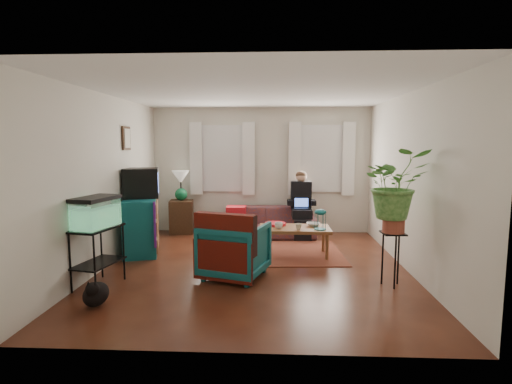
# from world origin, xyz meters

# --- Properties ---
(floor) EXTENTS (4.50, 5.00, 0.01)m
(floor) POSITION_xyz_m (0.00, 0.00, 0.00)
(floor) COLOR #4F2B14
(floor) RESTS_ON ground
(ceiling) EXTENTS (4.50, 5.00, 0.01)m
(ceiling) POSITION_xyz_m (0.00, 0.00, 2.60)
(ceiling) COLOR white
(ceiling) RESTS_ON wall_back
(wall_back) EXTENTS (4.50, 0.01, 2.60)m
(wall_back) POSITION_xyz_m (0.00, 2.50, 1.30)
(wall_back) COLOR silver
(wall_back) RESTS_ON floor
(wall_front) EXTENTS (4.50, 0.01, 2.60)m
(wall_front) POSITION_xyz_m (0.00, -2.50, 1.30)
(wall_front) COLOR silver
(wall_front) RESTS_ON floor
(wall_left) EXTENTS (0.01, 5.00, 2.60)m
(wall_left) POSITION_xyz_m (-2.25, 0.00, 1.30)
(wall_left) COLOR silver
(wall_left) RESTS_ON floor
(wall_right) EXTENTS (0.01, 5.00, 2.60)m
(wall_right) POSITION_xyz_m (2.25, 0.00, 1.30)
(wall_right) COLOR silver
(wall_right) RESTS_ON floor
(window_left) EXTENTS (1.08, 0.04, 1.38)m
(window_left) POSITION_xyz_m (-0.80, 2.48, 1.55)
(window_left) COLOR white
(window_left) RESTS_ON wall_back
(window_right) EXTENTS (1.08, 0.04, 1.38)m
(window_right) POSITION_xyz_m (1.25, 2.48, 1.55)
(window_right) COLOR white
(window_right) RESTS_ON wall_back
(curtains_left) EXTENTS (1.36, 0.06, 1.50)m
(curtains_left) POSITION_xyz_m (-0.80, 2.40, 1.55)
(curtains_left) COLOR white
(curtains_left) RESTS_ON wall_back
(curtains_right) EXTENTS (1.36, 0.06, 1.50)m
(curtains_right) POSITION_xyz_m (1.25, 2.40, 1.55)
(curtains_right) COLOR white
(curtains_right) RESTS_ON wall_back
(picture_frame) EXTENTS (0.04, 0.32, 0.40)m
(picture_frame) POSITION_xyz_m (-2.21, 0.85, 1.95)
(picture_frame) COLOR #3D2616
(picture_frame) RESTS_ON wall_left
(area_rug) EXTENTS (2.09, 1.72, 0.01)m
(area_rug) POSITION_xyz_m (0.43, 0.80, 0.01)
(area_rug) COLOR maroon
(area_rug) RESTS_ON floor
(sofa) EXTENTS (2.03, 0.84, 0.79)m
(sofa) POSITION_xyz_m (0.10, 2.05, 0.39)
(sofa) COLOR brown
(sofa) RESTS_ON floor
(seated_person) EXTENTS (0.52, 0.63, 1.20)m
(seated_person) POSITION_xyz_m (0.83, 2.07, 0.60)
(seated_person) COLOR black
(seated_person) RESTS_ON sofa
(side_table) EXTENTS (0.53, 0.53, 0.69)m
(side_table) POSITION_xyz_m (-1.65, 2.27, 0.34)
(side_table) COLOR #402618
(side_table) RESTS_ON floor
(table_lamp) EXTENTS (0.40, 0.40, 0.63)m
(table_lamp) POSITION_xyz_m (-1.65, 2.27, 0.98)
(table_lamp) COLOR white
(table_lamp) RESTS_ON side_table
(dresser) EXTENTS (0.78, 1.15, 0.94)m
(dresser) POSITION_xyz_m (-1.99, 0.75, 0.47)
(dresser) COLOR #105361
(dresser) RESTS_ON floor
(crt_tv) EXTENTS (0.69, 0.65, 0.50)m
(crt_tv) POSITION_xyz_m (-2.00, 0.85, 1.19)
(crt_tv) COLOR black
(crt_tv) RESTS_ON dresser
(aquarium_stand) EXTENTS (0.53, 0.77, 0.78)m
(aquarium_stand) POSITION_xyz_m (-2.00, -0.90, 0.39)
(aquarium_stand) COLOR black
(aquarium_stand) RESTS_ON floor
(aquarium) EXTENTS (0.48, 0.70, 0.41)m
(aquarium) POSITION_xyz_m (-2.00, -0.90, 0.99)
(aquarium) COLOR #7FD899
(aquarium) RESTS_ON aquarium_stand
(black_cat) EXTENTS (0.35, 0.45, 0.34)m
(black_cat) POSITION_xyz_m (-1.75, -1.54, 0.17)
(black_cat) COLOR black
(black_cat) RESTS_ON floor
(armchair) EXTENTS (1.02, 0.99, 0.85)m
(armchair) POSITION_xyz_m (-0.26, -0.43, 0.42)
(armchair) COLOR #115766
(armchair) RESTS_ON floor
(serape_throw) EXTENTS (0.87, 0.45, 0.70)m
(serape_throw) POSITION_xyz_m (-0.36, -0.74, 0.60)
(serape_throw) COLOR #9E0A0A
(serape_throw) RESTS_ON armchair
(coffee_table) EXTENTS (1.17, 0.64, 0.48)m
(coffee_table) POSITION_xyz_m (0.63, 0.66, 0.24)
(coffee_table) COLOR brown
(coffee_table) RESTS_ON floor
(cup_a) EXTENTS (0.13, 0.13, 0.10)m
(cup_a) POSITION_xyz_m (0.36, 0.56, 0.53)
(cup_a) COLOR white
(cup_a) RESTS_ON coffee_table
(cup_b) EXTENTS (0.11, 0.11, 0.10)m
(cup_b) POSITION_xyz_m (0.68, 0.47, 0.53)
(cup_b) COLOR beige
(cup_b) RESTS_ON coffee_table
(bowl) EXTENTS (0.23, 0.23, 0.06)m
(bowl) POSITION_xyz_m (0.95, 0.77, 0.51)
(bowl) COLOR white
(bowl) RESTS_ON coffee_table
(snack_tray) EXTENTS (0.36, 0.36, 0.04)m
(snack_tray) POSITION_xyz_m (0.31, 0.82, 0.50)
(snack_tray) COLOR #B21414
(snack_tray) RESTS_ON coffee_table
(birdcage) EXTENTS (0.19, 0.19, 0.34)m
(birdcage) POSITION_xyz_m (1.03, 0.51, 0.65)
(birdcage) COLOR #115B6B
(birdcage) RESTS_ON coffee_table
(plant_stand) EXTENTS (0.32, 0.32, 0.72)m
(plant_stand) POSITION_xyz_m (1.84, -0.70, 0.36)
(plant_stand) COLOR black
(plant_stand) RESTS_ON floor
(potted_plant) EXTENTS (0.85, 0.75, 0.91)m
(potted_plant) POSITION_xyz_m (1.84, -0.70, 1.21)
(potted_plant) COLOR #599947
(potted_plant) RESTS_ON plant_stand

